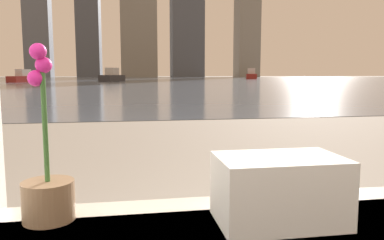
# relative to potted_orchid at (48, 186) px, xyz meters

# --- Properties ---
(potted_orchid) EXTENTS (0.12, 0.12, 0.42)m
(potted_orchid) POSITION_rel_potted_orchid_xyz_m (0.00, 0.00, 0.00)
(potted_orchid) COLOR #8C6B4C
(potted_orchid) RESTS_ON bathtub
(towel_stack) EXTENTS (0.29, 0.19, 0.16)m
(towel_stack) POSITION_rel_potted_orchid_xyz_m (0.55, -0.11, -0.01)
(towel_stack) COLOR white
(towel_stack) RESTS_ON bathtub
(harbor_water) EXTENTS (180.00, 110.00, 0.01)m
(harbor_water) POSITION_rel_potted_orchid_xyz_m (0.64, 61.13, -0.61)
(harbor_water) COLOR slate
(harbor_water) RESTS_ON ground_plane
(harbor_boat_1) EXTENTS (2.81, 3.93, 1.41)m
(harbor_boat_1) POSITION_rel_potted_orchid_xyz_m (-11.00, 42.49, -0.11)
(harbor_boat_1) COLOR maroon
(harbor_boat_1) RESTS_ON harbor_water
(harbor_boat_2) EXTENTS (3.11, 4.62, 1.64)m
(harbor_boat_2) POSITION_rel_potted_orchid_xyz_m (-1.67, 45.58, -0.02)
(harbor_boat_2) COLOR #2D2D33
(harbor_boat_2) RESTS_ON harbor_water
(harbor_boat_5) EXTENTS (3.18, 5.54, 1.97)m
(harbor_boat_5) POSITION_rel_potted_orchid_xyz_m (22.73, 65.82, 0.09)
(harbor_boat_5) COLOR maroon
(harbor_boat_5) RESTS_ON harbor_water
(skyline_tower_3) EXTENTS (10.83, 9.05, 39.65)m
(skyline_tower_3) POSITION_rel_potted_orchid_xyz_m (3.72, 117.13, 19.21)
(skyline_tower_3) COLOR gray
(skyline_tower_3) RESTS_ON ground_plane
(skyline_tower_4) EXTENTS (9.92, 7.90, 38.59)m
(skyline_tower_4) POSITION_rel_potted_orchid_xyz_m (18.74, 117.13, 18.68)
(skyline_tower_4) COLOR #4C515B
(skyline_tower_4) RESTS_ON ground_plane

